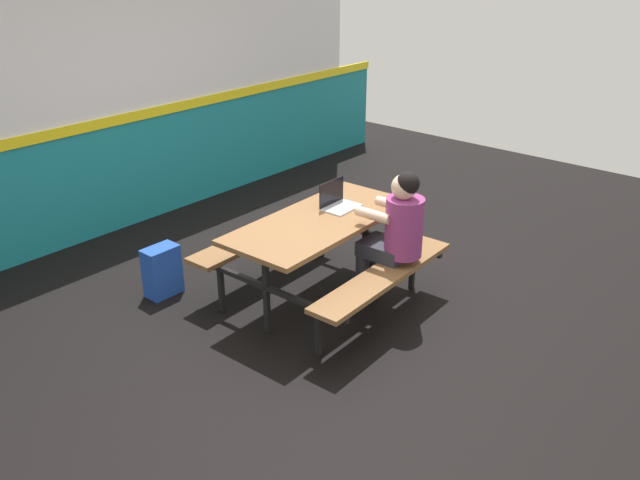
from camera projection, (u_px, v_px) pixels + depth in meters
name	position (u px, v px, depth m)	size (l,w,h in m)	color
ground_plane	(323.00, 298.00, 5.63)	(10.00, 10.00, 0.02)	black
accent_backdrop	(127.00, 106.00, 6.66)	(8.00, 0.14, 2.60)	teal
picnic_table_main	(320.00, 238.00, 5.36)	(1.70, 1.61, 0.74)	brown
student_nearer	(395.00, 230.00, 5.18)	(0.37, 0.53, 1.21)	#2D2D38
laptop_silver	(338.00, 202.00, 5.50)	(0.33, 0.23, 0.22)	silver
backpack_dark	(162.00, 271.00, 5.59)	(0.30, 0.22, 0.44)	#1E47B2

